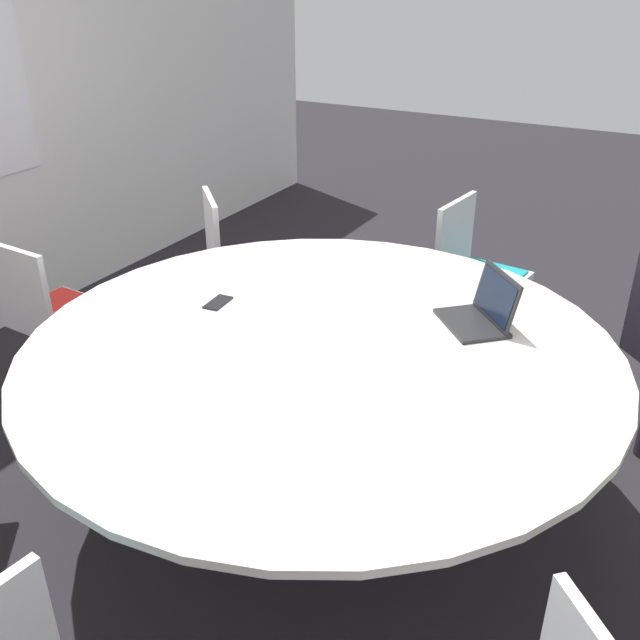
{
  "coord_description": "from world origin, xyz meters",
  "views": [
    {
      "loc": [
        -2.07,
        -1.13,
        2.04
      ],
      "look_at": [
        0.0,
        0.0,
        0.83
      ],
      "focal_mm": 40.0,
      "sensor_mm": 36.0,
      "label": 1
    }
  ],
  "objects_px": {
    "chair_2": "(236,253)",
    "cell_phone": "(218,303)",
    "laptop": "(482,311)",
    "chair_3": "(46,306)",
    "chair_1": "(473,264)"
  },
  "relations": [
    {
      "from": "chair_3",
      "to": "laptop",
      "type": "height_order",
      "value": "laptop"
    },
    {
      "from": "chair_2",
      "to": "chair_3",
      "type": "xyz_separation_m",
      "value": [
        -1.02,
        0.42,
        0.0
      ]
    },
    {
      "from": "laptop",
      "to": "chair_2",
      "type": "bearing_deg",
      "value": -153.46
    },
    {
      "from": "chair_2",
      "to": "cell_phone",
      "type": "height_order",
      "value": "chair_2"
    },
    {
      "from": "chair_2",
      "to": "laptop",
      "type": "xyz_separation_m",
      "value": [
        -0.6,
        -1.62,
        0.27
      ]
    },
    {
      "from": "chair_3",
      "to": "laptop",
      "type": "xyz_separation_m",
      "value": [
        0.42,
        -2.03,
        0.27
      ]
    },
    {
      "from": "chair_3",
      "to": "cell_phone",
      "type": "bearing_deg",
      "value": 7.58
    },
    {
      "from": "chair_2",
      "to": "laptop",
      "type": "height_order",
      "value": "laptop"
    },
    {
      "from": "chair_2",
      "to": "laptop",
      "type": "bearing_deg",
      "value": 25.04
    },
    {
      "from": "chair_3",
      "to": "cell_phone",
      "type": "xyz_separation_m",
      "value": [
        0.07,
        -1.0,
        0.22
      ]
    },
    {
      "from": "chair_1",
      "to": "chair_3",
      "type": "relative_size",
      "value": 1.0
    },
    {
      "from": "chair_1",
      "to": "cell_phone",
      "type": "relative_size",
      "value": 5.93
    },
    {
      "from": "chair_3",
      "to": "laptop",
      "type": "distance_m",
      "value": 2.09
    },
    {
      "from": "cell_phone",
      "to": "chair_3",
      "type": "bearing_deg",
      "value": 93.9
    },
    {
      "from": "chair_2",
      "to": "cell_phone",
      "type": "relative_size",
      "value": 5.93
    }
  ]
}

